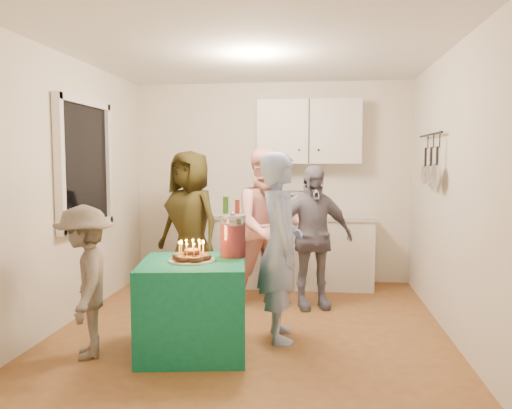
# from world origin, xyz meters

# --- Properties ---
(floor) EXTENTS (4.00, 4.00, 0.00)m
(floor) POSITION_xyz_m (0.00, 0.00, 0.00)
(floor) COLOR brown
(floor) RESTS_ON ground
(ceiling) EXTENTS (4.00, 4.00, 0.00)m
(ceiling) POSITION_xyz_m (0.00, 0.00, 2.60)
(ceiling) COLOR white
(ceiling) RESTS_ON floor
(back_wall) EXTENTS (3.60, 3.60, 0.00)m
(back_wall) POSITION_xyz_m (0.00, 2.00, 1.30)
(back_wall) COLOR silver
(back_wall) RESTS_ON floor
(left_wall) EXTENTS (4.00, 4.00, 0.00)m
(left_wall) POSITION_xyz_m (-1.80, 0.00, 1.30)
(left_wall) COLOR silver
(left_wall) RESTS_ON floor
(right_wall) EXTENTS (4.00, 4.00, 0.00)m
(right_wall) POSITION_xyz_m (1.80, 0.00, 1.30)
(right_wall) COLOR silver
(right_wall) RESTS_ON floor
(window_night) EXTENTS (0.04, 1.00, 1.20)m
(window_night) POSITION_xyz_m (-1.77, 0.30, 1.55)
(window_night) COLOR black
(window_night) RESTS_ON left_wall
(counter) EXTENTS (2.20, 0.58, 0.86)m
(counter) POSITION_xyz_m (0.20, 1.70, 0.43)
(counter) COLOR white
(counter) RESTS_ON floor
(countertop) EXTENTS (2.24, 0.62, 0.05)m
(countertop) POSITION_xyz_m (0.20, 1.70, 0.89)
(countertop) COLOR beige
(countertop) RESTS_ON counter
(upper_cabinet) EXTENTS (1.30, 0.30, 0.80)m
(upper_cabinet) POSITION_xyz_m (0.50, 1.85, 1.95)
(upper_cabinet) COLOR white
(upper_cabinet) RESTS_ON back_wall
(pot_rack) EXTENTS (0.12, 1.00, 0.60)m
(pot_rack) POSITION_xyz_m (1.72, 0.70, 1.60)
(pot_rack) COLOR black
(pot_rack) RESTS_ON right_wall
(microwave) EXTENTS (0.59, 0.46, 0.29)m
(microwave) POSITION_xyz_m (0.25, 1.70, 1.05)
(microwave) COLOR white
(microwave) RESTS_ON countertop
(party_table) EXTENTS (0.97, 0.97, 0.76)m
(party_table) POSITION_xyz_m (-0.41, -0.61, 0.38)
(party_table) COLOR #0F6545
(party_table) RESTS_ON floor
(donut_cake) EXTENTS (0.38, 0.38, 0.18)m
(donut_cake) POSITION_xyz_m (-0.42, -0.61, 0.85)
(donut_cake) COLOR #381C0C
(donut_cake) RESTS_ON party_table
(punch_jar) EXTENTS (0.22, 0.22, 0.34)m
(punch_jar) POSITION_xyz_m (-0.11, -0.38, 0.93)
(punch_jar) COLOR #B70E1C
(punch_jar) RESTS_ON party_table
(man_birthday) EXTENTS (0.52, 0.68, 1.66)m
(man_birthday) POSITION_xyz_m (0.28, -0.23, 0.83)
(man_birthday) COLOR #92A6D5
(man_birthday) RESTS_ON floor
(woman_back_left) EXTENTS (0.99, 0.87, 1.70)m
(woman_back_left) POSITION_xyz_m (-0.88, 1.13, 0.85)
(woman_back_left) COLOR #554A18
(woman_back_left) RESTS_ON floor
(woman_back_center) EXTENTS (1.03, 0.94, 1.73)m
(woman_back_center) POSITION_xyz_m (0.09, 0.83, 0.86)
(woman_back_center) COLOR #F27E7F
(woman_back_center) RESTS_ON floor
(woman_back_right) EXTENTS (0.97, 0.62, 1.54)m
(woman_back_right) POSITION_xyz_m (0.55, 0.76, 0.77)
(woman_back_right) COLOR black
(woman_back_right) RESTS_ON floor
(child_near_left) EXTENTS (0.73, 0.91, 1.23)m
(child_near_left) POSITION_xyz_m (-1.25, -0.82, 0.62)
(child_near_left) COLOR #554C44
(child_near_left) RESTS_ON floor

